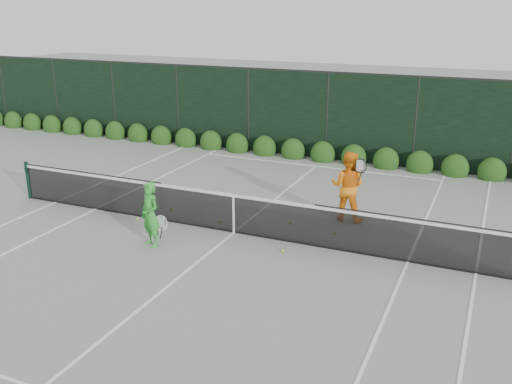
% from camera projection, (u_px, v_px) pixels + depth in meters
% --- Properties ---
extents(ground, '(80.00, 80.00, 0.00)m').
position_uv_depth(ground, '(234.00, 233.00, 13.71)').
color(ground, gray).
rests_on(ground, ground).
extents(tennis_net, '(12.90, 0.10, 1.07)m').
position_uv_depth(tennis_net, '(233.00, 212.00, 13.55)').
color(tennis_net, black).
rests_on(tennis_net, ground).
extents(player_woman, '(0.67, 0.55, 1.50)m').
position_uv_depth(player_woman, '(150.00, 215.00, 12.76)').
color(player_woman, green).
rests_on(player_woman, ground).
extents(player_man, '(0.94, 0.70, 1.79)m').
position_uv_depth(player_man, '(348.00, 186.00, 14.27)').
color(player_man, orange).
rests_on(player_man, ground).
extents(court_lines, '(11.03, 23.83, 0.01)m').
position_uv_depth(court_lines, '(234.00, 232.00, 13.71)').
color(court_lines, white).
rests_on(court_lines, ground).
extents(windscreen_fence, '(32.00, 21.07, 3.06)m').
position_uv_depth(windscreen_fence, '(172.00, 209.00, 10.88)').
color(windscreen_fence, black).
rests_on(windscreen_fence, ground).
extents(hedge_row, '(31.66, 0.65, 0.94)m').
position_uv_depth(hedge_row, '(323.00, 154.00, 19.86)').
color(hedge_row, '#14380F').
rests_on(hedge_row, ground).
extents(tennis_balls, '(4.95, 1.71, 0.07)m').
position_uv_depth(tennis_balls, '(237.00, 225.00, 14.07)').
color(tennis_balls, '#B4D930').
rests_on(tennis_balls, ground).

